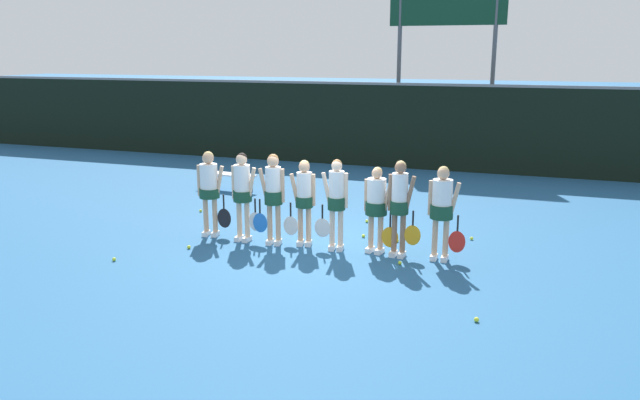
{
  "coord_description": "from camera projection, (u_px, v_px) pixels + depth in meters",
  "views": [
    {
      "loc": [
        3.72,
        -10.68,
        3.67
      ],
      "look_at": [
        0.01,
        0.03,
        0.93
      ],
      "focal_mm": 35.0,
      "sensor_mm": 36.0,
      "label": 1
    }
  ],
  "objects": [
    {
      "name": "player_3",
      "position": [
        304.0,
        196.0,
        11.82
      ],
      "size": [
        0.62,
        0.34,
        1.66
      ],
      "rotation": [
        0.0,
        0.0,
        0.18
      ],
      "color": "tan",
      "rests_on": "ground_plane"
    },
    {
      "name": "player_0",
      "position": [
        209.0,
        186.0,
        12.42
      ],
      "size": [
        0.69,
        0.4,
        1.72
      ],
      "rotation": [
        0.0,
        0.0,
        0.17
      ],
      "color": "tan",
      "rests_on": "ground_plane"
    },
    {
      "name": "player_7",
      "position": [
        442.0,
        205.0,
        10.95
      ],
      "size": [
        0.69,
        0.4,
        1.7
      ],
      "rotation": [
        0.0,
        0.0,
        -0.02
      ],
      "color": "tan",
      "rests_on": "ground_plane"
    },
    {
      "name": "tennis_ball_2",
      "position": [
        454.0,
        236.0,
        12.52
      ],
      "size": [
        0.07,
        0.07,
        0.07
      ],
      "primitive_type": "sphere",
      "color": "#CCE033",
      "rests_on": "ground_plane"
    },
    {
      "name": "player_1",
      "position": [
        243.0,
        189.0,
        12.08
      ],
      "size": [
        0.65,
        0.37,
        1.75
      ],
      "rotation": [
        0.0,
        0.0,
        -0.04
      ],
      "color": "beige",
      "rests_on": "ground_plane"
    },
    {
      "name": "fence_windscreen",
      "position": [
        410.0,
        126.0,
        19.47
      ],
      "size": [
        60.0,
        0.08,
        2.68
      ],
      "color": "black",
      "rests_on": "ground_plane"
    },
    {
      "name": "scoreboard",
      "position": [
        447.0,
        24.0,
        20.22
      ],
      "size": [
        3.76,
        0.15,
        5.72
      ],
      "color": "#515156",
      "rests_on": "ground_plane"
    },
    {
      "name": "tennis_ball_8",
      "position": [
        201.0,
        211.0,
        14.47
      ],
      "size": [
        0.06,
        0.06,
        0.06
      ],
      "primitive_type": "sphere",
      "color": "#CCE033",
      "rests_on": "ground_plane"
    },
    {
      "name": "tennis_ball_0",
      "position": [
        444.0,
        240.0,
        12.23
      ],
      "size": [
        0.07,
        0.07,
        0.07
      ],
      "primitive_type": "sphere",
      "color": "#CCE033",
      "rests_on": "ground_plane"
    },
    {
      "name": "ground_plane",
      "position": [
        319.0,
        248.0,
        11.86
      ],
      "size": [
        140.0,
        140.0,
        0.0
      ],
      "primitive_type": "plane",
      "color": "#235684"
    },
    {
      "name": "tennis_ball_7",
      "position": [
        189.0,
        247.0,
        11.8
      ],
      "size": [
        0.07,
        0.07,
        0.07
      ],
      "primitive_type": "sphere",
      "color": "#CCE033",
      "rests_on": "ground_plane"
    },
    {
      "name": "player_4",
      "position": [
        336.0,
        198.0,
        11.53
      ],
      "size": [
        0.62,
        0.33,
        1.72
      ],
      "rotation": [
        0.0,
        0.0,
        0.15
      ],
      "color": "beige",
      "rests_on": "ground_plane"
    },
    {
      "name": "bench_courtside",
      "position": [
        227.0,
        176.0,
        16.7
      ],
      "size": [
        1.73,
        0.57,
        0.45
      ],
      "rotation": [
        0.0,
        0.0,
        -0.12
      ],
      "color": "silver",
      "rests_on": "ground_plane"
    },
    {
      "name": "player_6",
      "position": [
        400.0,
        201.0,
        11.14
      ],
      "size": [
        0.62,
        0.33,
        1.77
      ],
      "rotation": [
        0.0,
        0.0,
        -0.07
      ],
      "color": "#8C664C",
      "rests_on": "ground_plane"
    },
    {
      "name": "tennis_ball_3",
      "position": [
        367.0,
        221.0,
        13.59
      ],
      "size": [
        0.07,
        0.07,
        0.07
      ],
      "primitive_type": "sphere",
      "color": "#CCE033",
      "rests_on": "ground_plane"
    },
    {
      "name": "tennis_ball_9",
      "position": [
        472.0,
        238.0,
        12.34
      ],
      "size": [
        0.07,
        0.07,
        0.07
      ],
      "primitive_type": "sphere",
      "color": "#CCE033",
      "rests_on": "ground_plane"
    },
    {
      "name": "tennis_ball_4",
      "position": [
        400.0,
        263.0,
        10.93
      ],
      "size": [
        0.06,
        0.06,
        0.06
      ],
      "primitive_type": "sphere",
      "color": "#CCE033",
      "rests_on": "ground_plane"
    },
    {
      "name": "player_5",
      "position": [
        377.0,
        203.0,
        11.38
      ],
      "size": [
        0.68,
        0.4,
        1.61
      ],
      "rotation": [
        0.0,
        0.0,
        -0.18
      ],
      "color": "tan",
      "rests_on": "ground_plane"
    },
    {
      "name": "tennis_ball_10",
      "position": [
        476.0,
        320.0,
        8.63
      ],
      "size": [
        0.07,
        0.07,
        0.07
      ],
      "primitive_type": "sphere",
      "color": "#CCE033",
      "rests_on": "ground_plane"
    },
    {
      "name": "player_2",
      "position": [
        273.0,
        191.0,
        11.87
      ],
      "size": [
        0.63,
        0.35,
        1.76
      ],
      "rotation": [
        0.0,
        0.0,
        0.15
      ],
      "color": "tan",
      "rests_on": "ground_plane"
    },
    {
      "name": "tennis_ball_5",
      "position": [
        114.0,
        259.0,
        11.11
      ],
      "size": [
        0.07,
        0.07,
        0.07
      ],
      "primitive_type": "sphere",
      "color": "#CCE033",
      "rests_on": "ground_plane"
    },
    {
      "name": "tennis_ball_6",
      "position": [
        363.0,
        236.0,
        12.51
      ],
      "size": [
        0.07,
        0.07,
        0.07
      ],
      "primitive_type": "sphere",
      "color": "#CCE033",
      "rests_on": "ground_plane"
    },
    {
      "name": "tennis_ball_1",
      "position": [
        397.0,
        241.0,
        12.2
      ],
      "size": [
        0.07,
        0.07,
        0.07
      ],
      "primitive_type": "sphere",
      "color": "#CCE033",
      "rests_on": "ground_plane"
    }
  ]
}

